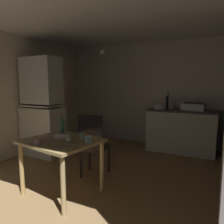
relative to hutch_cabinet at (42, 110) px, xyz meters
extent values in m
plane|color=olive|center=(1.40, -0.08, -0.91)|extent=(4.82, 4.82, 0.00)
cube|color=beige|center=(1.40, 1.88, 0.28)|extent=(3.76, 0.10, 2.37)
cube|color=beige|center=(-0.48, -0.08, 0.28)|extent=(0.10, 3.92, 2.37)
cube|color=silver|center=(1.40, -0.08, 1.51)|extent=(3.76, 3.92, 0.10)
cube|color=beige|center=(0.00, 0.00, -0.42)|extent=(0.81, 0.49, 0.97)
cube|color=beige|center=(0.00, 0.00, 0.59)|extent=(0.75, 0.42, 0.89)
cube|color=beige|center=(0.00, -0.02, 0.10)|extent=(0.73, 0.44, 0.02)
cube|color=beige|center=(2.44, 1.51, -0.48)|extent=(1.37, 0.60, 0.86)
cube|color=#59434D|center=(2.44, 1.51, -0.03)|extent=(1.40, 0.63, 0.03)
sphere|color=#2D2823|center=(2.23, 1.20, -0.44)|extent=(0.02, 0.02, 0.02)
cube|color=white|center=(2.64, 1.51, 0.06)|extent=(0.44, 0.34, 0.15)
cube|color=black|center=(2.64, 1.51, 0.13)|extent=(0.38, 0.28, 0.01)
cylinder|color=#232328|center=(2.10, 1.56, 0.12)|extent=(0.05, 0.05, 0.28)
cylinder|color=#232328|center=(2.10, 1.49, 0.22)|extent=(0.03, 0.12, 0.03)
cylinder|color=#1E2F2A|center=(2.10, 1.62, 0.31)|extent=(0.02, 0.16, 0.12)
cylinder|color=white|center=(1.96, 1.46, 0.02)|extent=(0.28, 0.28, 0.08)
cylinder|color=beige|center=(2.21, 1.52, 0.06)|extent=(0.13, 0.13, 0.15)
cube|color=#A48B54|center=(1.36, -1.06, -0.20)|extent=(1.02, 0.93, 0.04)
cube|color=silver|center=(1.36, -1.06, -0.18)|extent=(0.80, 0.73, 0.00)
cylinder|color=#A8884D|center=(0.92, -1.33, -0.56)|extent=(0.06, 0.06, 0.69)
cylinder|color=tan|center=(1.70, -1.45, -0.56)|extent=(0.06, 0.06, 0.69)
cylinder|color=#A08C5C|center=(1.02, -0.66, -0.56)|extent=(0.06, 0.06, 0.69)
cylinder|color=tan|center=(1.80, -0.78, -0.56)|extent=(0.06, 0.06, 0.69)
cube|color=#2D2420|center=(1.43, -0.35, -0.47)|extent=(0.46, 0.46, 0.03)
cube|color=#292220|center=(1.46, -0.54, -0.19)|extent=(0.38, 0.09, 0.54)
cylinder|color=#2D2420|center=(1.57, -0.16, -0.70)|extent=(0.04, 0.04, 0.43)
cylinder|color=#2D2420|center=(1.24, -0.21, -0.70)|extent=(0.04, 0.04, 0.43)
cylinder|color=#2D2420|center=(1.63, -0.49, -0.70)|extent=(0.04, 0.04, 0.43)
cylinder|color=#2D2420|center=(1.29, -0.55, -0.70)|extent=(0.04, 0.04, 0.43)
cylinder|color=tan|center=(1.11, -1.13, -0.16)|extent=(0.15, 0.15, 0.04)
cylinder|color=white|center=(1.25, -0.97, -0.16)|extent=(0.18, 0.18, 0.03)
cylinder|color=#ADD1C1|center=(1.45, -1.05, -0.14)|extent=(0.06, 0.06, 0.08)
cylinder|color=tan|center=(1.26, -1.38, -0.15)|extent=(0.07, 0.07, 0.07)
cylinder|color=#ADD1C1|center=(1.55, -0.88, -0.15)|extent=(0.06, 0.06, 0.07)
cylinder|color=#ADD1C1|center=(1.73, -0.99, -0.14)|extent=(0.08, 0.08, 0.07)
cylinder|color=#4C7F56|center=(1.15, -0.79, -0.07)|extent=(0.07, 0.07, 0.21)
cylinder|color=#4C7F56|center=(1.15, -0.79, 0.07)|extent=(0.03, 0.03, 0.07)
cube|color=silver|center=(1.05, -1.32, -0.18)|extent=(0.21, 0.05, 0.00)
cube|color=beige|center=(1.58, -1.16, -0.18)|extent=(0.13, 0.02, 0.00)
cube|color=beige|center=(1.39, -0.76, -0.18)|extent=(0.02, 0.12, 0.00)
cube|color=beige|center=(1.61, -1.32, -0.18)|extent=(0.15, 0.04, 0.00)
sphere|color=#F9EFCC|center=(1.38, -0.02, 1.05)|extent=(0.08, 0.08, 0.08)
camera|label=1|loc=(3.22, -3.25, 0.58)|focal=35.56mm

